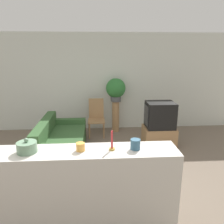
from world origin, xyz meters
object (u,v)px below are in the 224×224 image
Objects in this scene: wooden_chair at (96,116)px; potted_plant at (116,89)px; couch at (61,142)px; television at (160,115)px; decorative_bowl at (27,147)px.

wooden_chair is 0.91m from potted_plant.
potted_plant reaches higher than couch.
television is at bearing 6.28° from couch.
wooden_chair is at bearing -155.40° from potted_plant.
television is 0.66× the size of wooden_chair.
television is at bearing 47.22° from decorative_bowl.
decorative_bowl reaches higher than couch.
wooden_chair is at bearing 149.84° from television.
couch is at bearing -134.36° from potted_plant.
potted_plant is at bearing 69.67° from decorative_bowl.
television is 2.87× the size of decorative_bowl.
wooden_chair is 1.57× the size of potted_plant.
television is 3.31m from decorative_bowl.
couch is 2.34m from decorative_bowl.
television is 1.51m from potted_plant.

